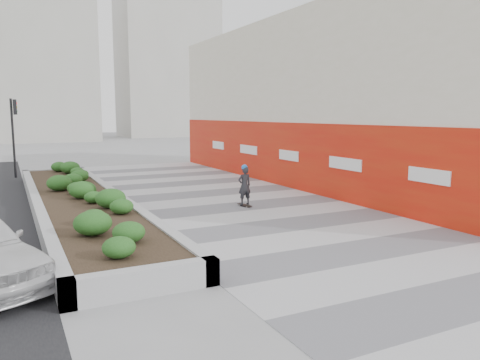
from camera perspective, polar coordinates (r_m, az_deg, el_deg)
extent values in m
plane|color=gray|center=(13.14, 10.10, -7.02)|extent=(160.00, 160.00, 0.00)
cube|color=#A8A8AD|center=(15.57, 3.50, -4.51)|extent=(8.00, 36.00, 0.01)
cube|color=beige|center=(24.11, 10.98, 9.36)|extent=(6.00, 24.00, 8.00)
cube|color=red|center=(22.49, 4.76, 3.21)|extent=(0.12, 24.00, 3.00)
cube|color=#9E9EA0|center=(9.12, -11.69, -12.08)|extent=(3.00, 0.30, 0.55)
cube|color=#9E9EA0|center=(26.27, -21.70, 0.67)|extent=(3.00, 0.30, 0.55)
cube|color=#9E9EA0|center=(17.45, -23.57, -2.91)|extent=(0.30, 18.00, 0.55)
cube|color=#9E9EA0|center=(17.78, -14.85, -2.31)|extent=(0.30, 18.00, 0.55)
cube|color=#2D2116|center=(17.57, -19.17, -2.69)|extent=(2.40, 17.40, 0.50)
cylinder|color=black|center=(27.68, -25.92, 4.58)|extent=(0.12, 0.12, 4.20)
cube|color=black|center=(27.66, -25.75, 8.01)|extent=(0.18, 0.28, 0.80)
cube|color=#ADAAA3|center=(65.54, -24.78, 13.12)|extent=(16.00, 12.00, 20.00)
cube|color=#ADAAA3|center=(74.21, -8.89, 14.62)|extent=(14.00, 10.00, 24.00)
cylinder|color=#595654|center=(15.83, 5.07, -4.33)|extent=(0.44, 0.44, 0.01)
cube|color=black|center=(17.26, 0.55, -3.05)|extent=(0.30, 0.74, 0.02)
imported|color=#28282E|center=(17.14, 0.55, -0.70)|extent=(0.53, 0.36, 1.41)
sphere|color=blue|center=(17.05, 0.56, 1.52)|extent=(0.23, 0.23, 0.23)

